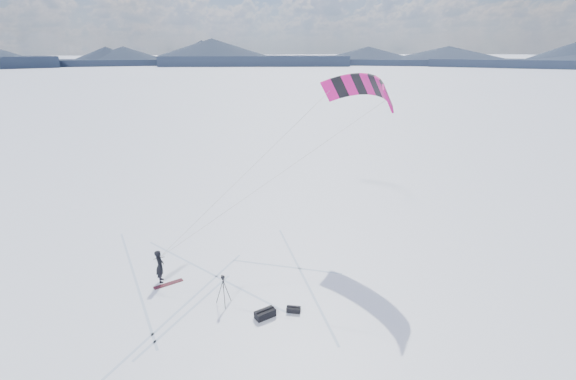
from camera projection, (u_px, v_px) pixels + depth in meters
name	position (u px, v px, depth m)	size (l,w,h in m)	color
ground	(216.00, 295.00, 20.34)	(1800.00, 1800.00, 0.00)	white
horizon_hills	(211.00, 222.00, 19.09)	(704.00, 704.00, 9.25)	#1E2A3D
snow_tracks	(204.00, 302.00, 19.79)	(14.76, 10.25, 0.01)	#A2B6D4
snowkiter	(162.00, 281.00, 21.57)	(0.64, 0.42, 1.75)	black
snowboard	(168.00, 284.00, 21.28)	(1.50, 0.28, 0.04)	maroon
tripod	(223.00, 286.00, 19.31)	(0.73, 0.68, 1.51)	black
gear_bag_a	(265.00, 314.00, 18.61)	(0.99, 0.60, 0.41)	black
gear_bag_b	(293.00, 309.00, 19.00)	(0.71, 0.59, 0.29)	black
power_kite	(362.00, 89.00, 24.32)	(13.54, 6.05, 8.76)	#C60D6E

